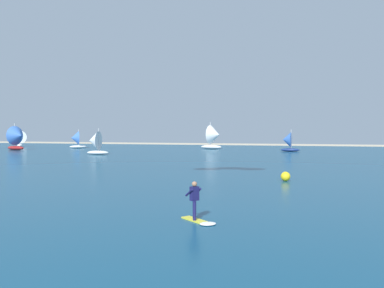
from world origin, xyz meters
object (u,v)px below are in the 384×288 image
Objects in this scene: sailboat_mid_left at (75,139)px; sailboat_far_right at (95,143)px; marker_buoy at (286,176)px; sailboat_anchored_offshore at (214,137)px; sailboat_near_shore at (20,139)px; sailboat_outermost at (18,138)px; sailboat_center_horizon at (287,141)px; kitesurfer at (197,207)px.

sailboat_mid_left is 0.98× the size of sailboat_far_right.
sailboat_mid_left reaches higher than marker_buoy.
sailboat_anchored_offshore is 44.36m from sailboat_near_shore.
sailboat_far_right is 1.00× the size of sailboat_near_shore.
sailboat_anchored_offshore is at bearing 20.07° from sailboat_outermost.
sailboat_center_horizon reaches higher than marker_buoy.
sailboat_outermost is at bearing -53.41° from sailboat_near_shore.
kitesurfer is 55.73m from sailboat_center_horizon.
marker_buoy is at bearing 76.88° from kitesurfer.
marker_buoy is (0.58, -41.34, -1.43)m from sailboat_center_horizon.
sailboat_mid_left is 5.63× the size of marker_buoy.
sailboat_mid_left reaches higher than sailboat_center_horizon.
sailboat_center_horizon is at bearing 87.16° from kitesurfer.
kitesurfer is 66.90m from sailboat_outermost.
sailboat_anchored_offshore is at bearing 107.70° from marker_buoy.
sailboat_outermost reaches higher than sailboat_center_horizon.
kitesurfer is at bearing -92.84° from sailboat_center_horizon.
sailboat_outermost is (-6.68, -9.26, 0.52)m from sailboat_mid_left.
sailboat_center_horizon is 0.76× the size of sailboat_outermost.
sailboat_far_right is 22.58m from sailboat_outermost.
sailboat_anchored_offshore is 1.34× the size of sailboat_mid_left.
sailboat_center_horizon is 50.08m from sailboat_outermost.
marker_buoy is (29.24, -24.80, -1.52)m from sailboat_far_right.
sailboat_mid_left is at bearing 128.11° from sailboat_far_right.
sailboat_center_horizon is at bearing 8.95° from sailboat_outermost.
sailboat_far_right is at bearing 123.51° from kitesurfer.
kitesurfer is 0.45× the size of sailboat_near_shore.
sailboat_near_shore is 58.76m from sailboat_center_horizon.
sailboat_anchored_offshore is 1.38× the size of sailboat_center_horizon.
kitesurfer is at bearing -103.12° from marker_buoy.
sailboat_far_right is 1.05× the size of sailboat_center_horizon.
kitesurfer is 46.93m from sailboat_far_right.
sailboat_far_right is (-25.90, 39.11, 1.27)m from kitesurfer.
kitesurfer is at bearing -45.70° from sailboat_outermost.
sailboat_anchored_offshore is 1.05× the size of sailboat_outermost.
sailboat_anchored_offshore reaches higher than sailboat_near_shore.
marker_buoy is at bearing -89.20° from sailboat_center_horizon.
sailboat_anchored_offshore is 15.13m from sailboat_center_horizon.
sailboat_outermost reaches higher than sailboat_mid_left.
sailboat_near_shore is at bearing 144.90° from sailboat_far_right.
sailboat_center_horizon is (28.66, 16.54, -0.09)m from sailboat_far_right.
sailboat_anchored_offshore is 1.31× the size of sailboat_far_right.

